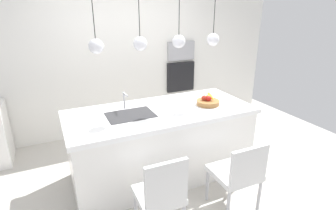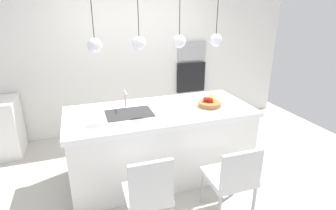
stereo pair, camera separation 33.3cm
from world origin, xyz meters
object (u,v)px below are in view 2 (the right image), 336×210
at_px(chair_middle, 232,176).
at_px(microwave, 191,51).
at_px(fruit_bowl, 210,103).
at_px(oven, 191,77).
at_px(chair_near, 148,193).

bearing_deg(chair_middle, microwave, 76.03).
xyz_separation_m(microwave, chair_middle, (-0.64, -2.56, -0.89)).
relative_size(fruit_bowl, chair_middle, 0.35).
relative_size(fruit_bowl, oven, 0.53).
bearing_deg(fruit_bowl, chair_middle, -100.87).
bearing_deg(fruit_bowl, chair_near, -139.93).
distance_m(fruit_bowl, chair_near, 1.47).
relative_size(microwave, oven, 0.96).
height_order(microwave, oven, microwave).
bearing_deg(microwave, fruit_bowl, -105.60).
xyz_separation_m(fruit_bowl, chair_middle, (-0.17, -0.90, -0.49)).
bearing_deg(oven, fruit_bowl, -105.60).
bearing_deg(chair_near, chair_middle, 0.16).
bearing_deg(fruit_bowl, microwave, 74.40).
xyz_separation_m(oven, chair_middle, (-0.64, -2.56, -0.39)).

